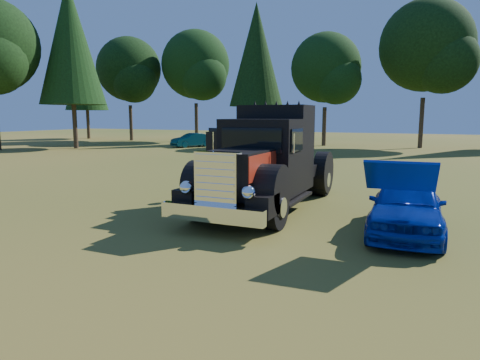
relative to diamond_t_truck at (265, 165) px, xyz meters
name	(u,v)px	position (x,y,z in m)	size (l,w,h in m)	color
ground	(204,229)	(-0.54, -2.72, -1.28)	(120.00, 120.00, 0.00)	#385017
treeline	(355,52)	(-1.76, 24.97, 6.47)	(72.10, 24.06, 13.84)	#2D2116
diamond_t_truck	(265,165)	(0.00, 0.00, 0.00)	(3.31, 7.16, 3.00)	black
hotrod_coupe	(406,205)	(3.90, -1.19, -0.60)	(1.72, 4.18, 1.89)	#0907AA
spectator_near	(204,182)	(-1.47, -0.99, -0.46)	(0.60, 0.39, 1.64)	#1A1A3D
spectator_far	(215,173)	(-2.07, 0.81, -0.46)	(0.80, 0.62, 1.64)	#20264B
distant_teal_car	(192,140)	(-14.52, 20.44, -0.69)	(1.26, 3.60, 1.19)	#0B3F43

